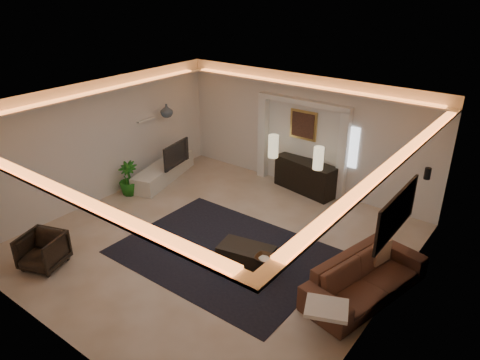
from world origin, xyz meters
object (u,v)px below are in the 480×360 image
Objects in this scene: coffee_table at (246,256)px; armchair at (43,251)px; console at (305,176)px; sofa at (366,278)px.

armchair is at bearing -153.70° from coffee_table.
sofa is at bearing -35.45° from console.
armchair is at bearing 132.13° from sofa.
console is 6.28m from armchair.
coffee_table is 3.83m from armchair.
sofa is 2.34× the size of coffee_table.
console is at bearing 90.27° from coffee_table.
console is 3.58m from coffee_table.
console is 1.60× the size of coffee_table.
sofa is at bearing 9.69° from armchair.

